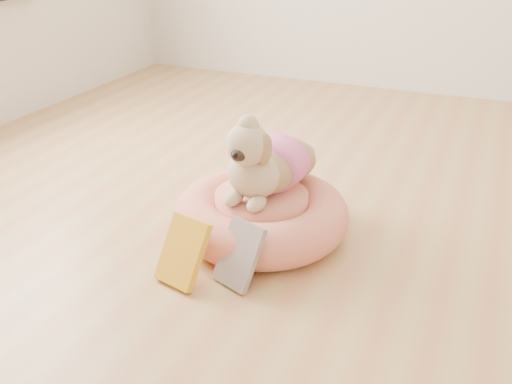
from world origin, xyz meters
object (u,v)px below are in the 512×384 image
at_px(dog, 266,148).
at_px(book_yellow, 183,252).
at_px(pet_bed, 261,214).
at_px(book_white, 239,254).

distance_m(dog, book_yellow, 0.46).
relative_size(pet_bed, book_yellow, 2.88).
xyz_separation_m(pet_bed, book_white, (0.05, -0.30, 0.02)).
bearing_deg(pet_bed, book_white, -80.46).
xyz_separation_m(pet_bed, dog, (0.00, 0.03, 0.24)).
relative_size(pet_bed, dog, 1.42).
height_order(pet_bed, book_yellow, book_yellow).
bearing_deg(pet_bed, dog, 82.52).
bearing_deg(book_yellow, book_white, 34.19).
distance_m(dog, book_white, 0.40).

